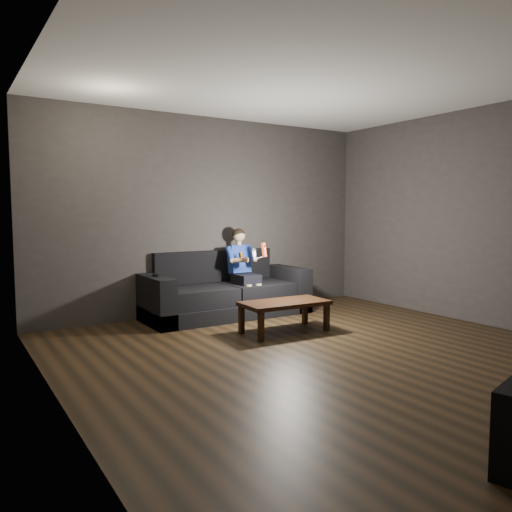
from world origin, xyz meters
TOP-DOWN VIEW (x-y plane):
  - floor at (0.00, 0.00)m, footprint 5.00×5.00m
  - back_wall at (0.00, 2.50)m, footprint 5.00×0.04m
  - left_wall at (-2.50, 0.00)m, footprint 0.04×5.00m
  - right_wall at (2.50, 0.00)m, footprint 0.04×5.00m
  - ceiling at (0.00, 0.00)m, footprint 5.00×5.00m
  - sofa at (0.03, 2.17)m, footprint 2.24×0.97m
  - child at (0.29, 2.10)m, footprint 0.43×0.52m
  - wii_remote_red at (0.37, 1.70)m, footprint 0.06×0.08m
  - nunchuk_white at (0.22, 1.70)m, footprint 0.07×0.09m
  - wii_remote_black at (-0.98, 2.09)m, footprint 0.06×0.16m
  - coffee_table at (0.16, 0.94)m, footprint 1.04×0.55m

SIDE VIEW (x-z plane):
  - floor at x=0.00m, z-range 0.00..0.00m
  - sofa at x=0.03m, z-range -0.15..0.72m
  - coffee_table at x=0.16m, z-range 0.13..0.50m
  - wii_remote_black at x=-0.98m, z-range 0.61..0.64m
  - child at x=0.29m, z-range 0.19..1.23m
  - nunchuk_white at x=0.22m, z-range 0.80..0.94m
  - wii_remote_red at x=0.37m, z-range 0.82..1.00m
  - back_wall at x=0.00m, z-range 0.00..2.70m
  - left_wall at x=-2.50m, z-range 0.00..2.70m
  - right_wall at x=2.50m, z-range 0.00..2.70m
  - ceiling at x=0.00m, z-range 2.69..2.71m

